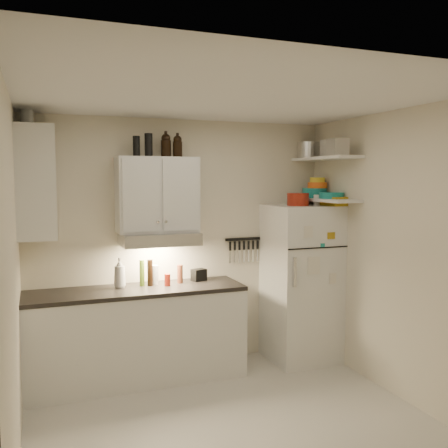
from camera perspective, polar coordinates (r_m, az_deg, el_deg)
name	(u,v)px	position (r m, az deg, el deg)	size (l,w,h in m)	color
floor	(235,427)	(4.33, 1.22, -22.21)	(3.20, 3.00, 0.02)	beige
ceiling	(235,96)	(3.90, 1.29, 14.45)	(3.20, 3.00, 0.02)	white
back_wall	(182,243)	(5.32, -4.85, -2.22)	(3.20, 0.02, 2.60)	beige
left_wall	(11,281)	(3.63, -23.15, -6.05)	(0.02, 3.00, 2.60)	beige
right_wall	(402,255)	(4.74, 19.64, -3.40)	(0.02, 3.00, 2.60)	beige
base_cabinet	(137,337)	(5.09, -9.91, -12.56)	(2.10, 0.60, 0.88)	white
countertop	(136,290)	(4.97, -9.99, -7.49)	(2.10, 0.62, 0.04)	black
upper_cabinet	(157,195)	(5.03, -7.64, 3.33)	(0.80, 0.33, 0.75)	white
side_cabinet	(36,183)	(4.77, -20.73, 4.46)	(0.33, 0.55, 1.00)	white
range_hood	(159,239)	(5.00, -7.41, -1.67)	(0.76, 0.46, 0.12)	silver
fridge	(301,283)	(5.55, 8.79, -6.66)	(0.70, 0.68, 1.70)	white
shelf_hi	(326,158)	(5.43, 11.55, 7.36)	(0.30, 0.95, 0.03)	white
shelf_lo	(325,200)	(5.43, 11.46, 2.72)	(0.30, 0.95, 0.03)	white
knife_strip	(243,239)	(5.53, 2.22, -1.72)	(0.42, 0.02, 0.03)	black
dutch_oven	(298,199)	(5.36, 8.46, 2.81)	(0.23, 0.23, 0.13)	maroon
book_stack	(335,201)	(5.41, 12.57, 2.56)	(0.23, 0.28, 0.10)	#B08816
spice_jar	(317,200)	(5.43, 10.55, 2.70)	(0.07, 0.07, 0.11)	silver
stock_pot	(308,150)	(5.75, 9.62, 8.31)	(0.25, 0.25, 0.18)	silver
tin_a	(331,148)	(5.43, 12.11, 8.44)	(0.18, 0.16, 0.18)	#AAAAAD
tin_b	(338,147)	(5.11, 12.86, 8.58)	(0.16, 0.16, 0.16)	#AAAAAD
bowl_teal	(314,193)	(5.64, 10.30, 3.52)	(0.27, 0.27, 0.11)	teal
bowl_orange	(317,185)	(5.61, 10.62, 4.38)	(0.21, 0.21, 0.06)	orange
bowl_yellow	(317,180)	(5.61, 10.63, 4.98)	(0.17, 0.17, 0.05)	gold
plates	(332,196)	(5.40, 12.19, 3.20)	(0.26, 0.26, 0.07)	teal
growler_a	(166,145)	(5.08, -6.65, 8.95)	(0.10, 0.10, 0.24)	black
growler_b	(178,146)	(5.09, -5.33, 8.86)	(0.09, 0.09, 0.22)	black
thermos_a	(149,145)	(4.99, -8.61, 8.92)	(0.08, 0.08, 0.23)	black
thermos_b	(136,146)	(4.97, -9.98, 8.75)	(0.07, 0.07, 0.20)	black
side_jar	(27,118)	(4.88, -21.61, 11.21)	(0.11, 0.11, 0.15)	silver
soap_bottle	(120,271)	(4.98, -11.85, -5.29)	(0.13, 0.13, 0.33)	white
pepper_mill	(180,274)	(5.14, -5.05, -5.71)	(0.06, 0.06, 0.19)	brown
oil_bottle	(142,273)	(5.05, -9.36, -5.54)	(0.05, 0.05, 0.26)	#52721C
vinegar_bottle	(150,273)	(5.03, -8.45, -5.53)	(0.06, 0.06, 0.26)	black
clear_bottle	(155,275)	(5.09, -7.86, -5.80)	(0.07, 0.07, 0.20)	silver
red_jar	(167,280)	(5.03, -6.49, -6.36)	(0.06, 0.06, 0.12)	maroon
caddy	(199,275)	(5.25, -2.89, -5.82)	(0.14, 0.10, 0.12)	black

